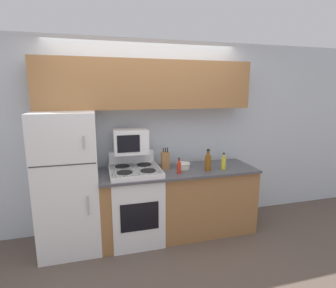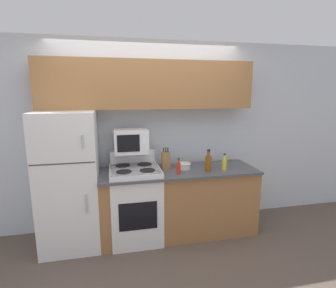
{
  "view_description": "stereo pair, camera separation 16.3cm",
  "coord_description": "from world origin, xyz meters",
  "px_view_note": "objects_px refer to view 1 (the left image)",
  "views": [
    {
      "loc": [
        -0.65,
        -2.81,
        1.87
      ],
      "look_at": [
        0.19,
        0.28,
        1.24
      ],
      "focal_mm": 28.0,
      "sensor_mm": 36.0,
      "label": 1
    },
    {
      "loc": [
        -0.49,
        -2.84,
        1.87
      ],
      "look_at": [
        0.19,
        0.28,
        1.24
      ],
      "focal_mm": 28.0,
      "sensor_mm": 36.0,
      "label": 2
    }
  ],
  "objects_px": {
    "bottle_hot_sauce": "(179,167)",
    "bottle_cooking_spray": "(223,163)",
    "bowl": "(183,166)",
    "refrigerator": "(69,182)",
    "bottle_whiskey": "(208,162)",
    "microwave": "(130,141)",
    "stove": "(136,203)",
    "knife_block": "(165,160)"
  },
  "relations": [
    {
      "from": "knife_block",
      "to": "bottle_whiskey",
      "type": "height_order",
      "value": "knife_block"
    },
    {
      "from": "stove",
      "to": "refrigerator",
      "type": "bearing_deg",
      "value": 176.58
    },
    {
      "from": "stove",
      "to": "bottle_hot_sauce",
      "type": "xyz_separation_m",
      "value": [
        0.52,
        -0.16,
        0.48
      ]
    },
    {
      "from": "bottle_hot_sauce",
      "to": "bottle_whiskey",
      "type": "xyz_separation_m",
      "value": [
        0.39,
        0.03,
        0.03
      ]
    },
    {
      "from": "microwave",
      "to": "bottle_hot_sauce",
      "type": "relative_size",
      "value": 2.12
    },
    {
      "from": "bottle_hot_sauce",
      "to": "refrigerator",
      "type": "bearing_deg",
      "value": 170.93
    },
    {
      "from": "bottle_hot_sauce",
      "to": "bottle_whiskey",
      "type": "height_order",
      "value": "bottle_whiskey"
    },
    {
      "from": "bottle_hot_sauce",
      "to": "bottle_cooking_spray",
      "type": "height_order",
      "value": "bottle_cooking_spray"
    },
    {
      "from": "refrigerator",
      "to": "bottle_whiskey",
      "type": "distance_m",
      "value": 1.71
    },
    {
      "from": "microwave",
      "to": "bottle_whiskey",
      "type": "xyz_separation_m",
      "value": [
        0.94,
        -0.28,
        -0.26
      ]
    },
    {
      "from": "microwave",
      "to": "bowl",
      "type": "distance_m",
      "value": 0.76
    },
    {
      "from": "knife_block",
      "to": "bottle_hot_sauce",
      "type": "height_order",
      "value": "knife_block"
    },
    {
      "from": "stove",
      "to": "bottle_whiskey",
      "type": "xyz_separation_m",
      "value": [
        0.92,
        -0.13,
        0.51
      ]
    },
    {
      "from": "knife_block",
      "to": "bowl",
      "type": "height_order",
      "value": "knife_block"
    },
    {
      "from": "bowl",
      "to": "bottle_whiskey",
      "type": "height_order",
      "value": "bottle_whiskey"
    },
    {
      "from": "microwave",
      "to": "bottle_whiskey",
      "type": "relative_size",
      "value": 1.51
    },
    {
      "from": "bowl",
      "to": "bottle_whiskey",
      "type": "distance_m",
      "value": 0.33
    },
    {
      "from": "refrigerator",
      "to": "stove",
      "type": "relative_size",
      "value": 1.5
    },
    {
      "from": "microwave",
      "to": "bottle_cooking_spray",
      "type": "height_order",
      "value": "microwave"
    },
    {
      "from": "refrigerator",
      "to": "bowl",
      "type": "bearing_deg",
      "value": -0.61
    },
    {
      "from": "bowl",
      "to": "bottle_cooking_spray",
      "type": "bearing_deg",
      "value": -19.45
    },
    {
      "from": "bottle_cooking_spray",
      "to": "bowl",
      "type": "bearing_deg",
      "value": 160.55
    },
    {
      "from": "bowl",
      "to": "knife_block",
      "type": "bearing_deg",
      "value": 164.6
    },
    {
      "from": "microwave",
      "to": "bottle_hot_sauce",
      "type": "bearing_deg",
      "value": -29.59
    },
    {
      "from": "microwave",
      "to": "knife_block",
      "type": "relative_size",
      "value": 1.51
    },
    {
      "from": "knife_block",
      "to": "bottle_whiskey",
      "type": "xyz_separation_m",
      "value": [
        0.5,
        -0.23,
        -0.0
      ]
    },
    {
      "from": "bowl",
      "to": "bottle_hot_sauce",
      "type": "bearing_deg",
      "value": -122.41
    },
    {
      "from": "bowl",
      "to": "refrigerator",
      "type": "bearing_deg",
      "value": 179.39
    },
    {
      "from": "refrigerator",
      "to": "bottle_whiskey",
      "type": "bearing_deg",
      "value": -6.03
    },
    {
      "from": "microwave",
      "to": "knife_block",
      "type": "height_order",
      "value": "microwave"
    },
    {
      "from": "bottle_whiskey",
      "to": "microwave",
      "type": "bearing_deg",
      "value": 163.33
    },
    {
      "from": "bottle_whiskey",
      "to": "knife_block",
      "type": "bearing_deg",
      "value": 155.63
    },
    {
      "from": "stove",
      "to": "microwave",
      "type": "xyz_separation_m",
      "value": [
        -0.03,
        0.15,
        0.77
      ]
    },
    {
      "from": "microwave",
      "to": "bottle_hot_sauce",
      "type": "height_order",
      "value": "microwave"
    },
    {
      "from": "stove",
      "to": "bottle_cooking_spray",
      "type": "distance_m",
      "value": 1.24
    },
    {
      "from": "bottle_hot_sauce",
      "to": "bottle_whiskey",
      "type": "distance_m",
      "value": 0.4
    },
    {
      "from": "microwave",
      "to": "knife_block",
      "type": "xyz_separation_m",
      "value": [
        0.44,
        -0.05,
        -0.26
      ]
    },
    {
      "from": "bottle_cooking_spray",
      "to": "bottle_whiskey",
      "type": "distance_m",
      "value": 0.22
    },
    {
      "from": "knife_block",
      "to": "bottle_cooking_spray",
      "type": "bearing_deg",
      "value": -18.17
    },
    {
      "from": "bottle_cooking_spray",
      "to": "refrigerator",
      "type": "bearing_deg",
      "value": 174.41
    },
    {
      "from": "microwave",
      "to": "bottle_cooking_spray",
      "type": "relative_size",
      "value": 1.93
    },
    {
      "from": "stove",
      "to": "microwave",
      "type": "height_order",
      "value": "microwave"
    }
  ]
}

